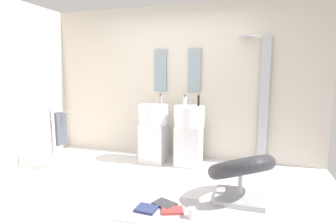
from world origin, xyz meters
The scene contains 18 objects.
ground_plane centered at (0.00, 0.00, -0.02)m, with size 4.80×3.60×0.04m, color silver.
rear_partition centered at (0.00, 1.65, 1.30)m, with size 4.80×0.10×2.60m, color beige.
pedestal_sink_left centered at (-0.30, 1.21, 0.52)m, with size 0.49×0.49×1.06m.
pedestal_sink_right centered at (0.30, 1.21, 0.52)m, with size 0.49×0.49×1.06m.
vanity_mirror_left centered at (-0.30, 1.58, 1.51)m, with size 0.22×0.03×0.71m, color #8C9EA8.
vanity_mirror_right centered at (0.30, 1.58, 1.51)m, with size 0.22×0.03×0.71m, color #8C9EA8.
shower_column centered at (1.41, 1.53, 1.08)m, with size 0.49×0.24×2.05m.
lounge_chair centered at (1.15, 0.16, 0.35)m, with size 1.10×1.10×0.65m.
towel_rack centered at (-1.52, 0.40, 0.63)m, with size 0.37×0.22×0.95m.
area_rug centered at (0.47, -0.34, 0.01)m, with size 1.16×0.69×0.01m, color #B2B2B7.
magazine_red centered at (0.47, -0.35, 0.02)m, with size 0.23×0.15×0.03m, color #B73838.
magazine_charcoal centered at (0.35, -0.24, 0.02)m, with size 0.24×0.17×0.03m, color #38383D.
magazine_navy centered at (0.19, -0.40, 0.03)m, with size 0.22×0.19×0.03m, color navy.
coffee_mug centered at (0.70, -0.42, 0.06)m, with size 0.08×0.08×0.11m, color white.
soap_bottle_amber centered at (-0.21, 1.30, 1.03)m, with size 0.04×0.04×0.17m.
soap_bottle_black centered at (0.44, 1.27, 1.04)m, with size 0.04×0.04×0.18m.
soap_bottle_grey centered at (-0.19, 1.24, 1.04)m, with size 0.05×0.05×0.18m.
soap_bottle_clear centered at (0.25, 1.10, 1.04)m, with size 0.06×0.06×0.18m.
Camera 1 is at (1.23, -3.01, 1.50)m, focal length 29.43 mm.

